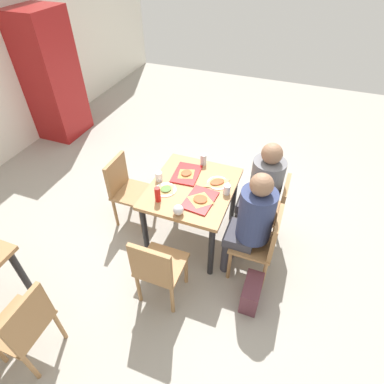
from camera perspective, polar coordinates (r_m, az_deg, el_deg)
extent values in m
cube|color=#9E998E|center=(3.70, 0.00, -7.81)|extent=(10.00, 10.00, 0.02)
cube|color=#9E7247|center=(3.20, 0.00, 0.72)|extent=(0.96, 0.84, 0.04)
cylinder|color=black|center=(3.10, 3.51, -10.72)|extent=(0.06, 0.06, 0.69)
cylinder|color=black|center=(3.67, 7.58, -0.94)|extent=(0.06, 0.06, 0.69)
cylinder|color=black|center=(3.30, -8.51, -7.15)|extent=(0.06, 0.06, 0.69)
cylinder|color=black|center=(3.83, -2.79, 1.59)|extent=(0.06, 0.06, 0.69)
cube|color=#9E7247|center=(3.12, 10.99, -9.07)|extent=(0.40, 0.40, 0.03)
cube|color=#9E7247|center=(2.96, 14.92, -7.22)|extent=(0.38, 0.04, 0.40)
cylinder|color=#9E7247|center=(3.20, 6.78, -13.04)|extent=(0.04, 0.04, 0.41)
cylinder|color=#9E7247|center=(3.41, 8.33, -8.65)|extent=(0.04, 0.04, 0.41)
cylinder|color=#9E7247|center=(3.18, 12.87, -14.57)|extent=(0.04, 0.04, 0.41)
cylinder|color=#9E7247|center=(3.39, 13.96, -10.04)|extent=(0.04, 0.04, 0.41)
cube|color=#9E7247|center=(3.45, 12.69, -3.26)|extent=(0.40, 0.40, 0.03)
cube|color=#9E7247|center=(3.31, 16.26, -1.32)|extent=(0.38, 0.04, 0.40)
cylinder|color=#9E7247|center=(3.50, 8.91, -7.00)|extent=(0.04, 0.04, 0.41)
cylinder|color=#9E7247|center=(3.74, 10.16, -3.33)|extent=(0.04, 0.04, 0.41)
cylinder|color=#9E7247|center=(3.49, 14.37, -8.34)|extent=(0.04, 0.04, 0.41)
cylinder|color=#9E7247|center=(3.72, 15.25, -4.56)|extent=(0.04, 0.04, 0.41)
cube|color=#9E7247|center=(3.64, -10.64, -0.14)|extent=(0.40, 0.40, 0.03)
cube|color=#9E7247|center=(3.59, -13.57, 3.11)|extent=(0.38, 0.04, 0.40)
cylinder|color=#9E7247|center=(3.82, -6.81, -1.64)|extent=(0.04, 0.04, 0.41)
cylinder|color=#9E7247|center=(3.62, -9.16, -5.06)|extent=(0.04, 0.04, 0.41)
cylinder|color=#9E7247|center=(3.96, -11.22, -0.44)|extent=(0.04, 0.04, 0.41)
cylinder|color=#9E7247|center=(3.76, -13.74, -3.65)|extent=(0.04, 0.04, 0.41)
cube|color=#9E7247|center=(2.92, -5.56, -12.98)|extent=(0.40, 0.40, 0.03)
cube|color=#9E7247|center=(2.66, -7.54, -13.16)|extent=(0.04, 0.38, 0.40)
cylinder|color=#9E7247|center=(3.24, -6.80, -12.08)|extent=(0.04, 0.04, 0.41)
cylinder|color=#9E7247|center=(3.15, -1.07, -13.92)|extent=(0.04, 0.04, 0.41)
cylinder|color=#9E7247|center=(3.08, -9.67, -16.75)|extent=(0.04, 0.04, 0.41)
cylinder|color=#9E7247|center=(2.98, -3.60, -18.91)|extent=(0.04, 0.04, 0.41)
cylinder|color=#383842|center=(3.25, 6.20, -11.39)|extent=(0.10, 0.10, 0.44)
cylinder|color=#383842|center=(3.35, 6.97, -9.34)|extent=(0.10, 0.10, 0.44)
cube|color=#383842|center=(3.08, 8.78, -7.69)|extent=(0.32, 0.28, 0.10)
cylinder|color=navy|center=(2.85, 11.55, -4.12)|extent=(0.32, 0.32, 0.52)
sphere|color=#8C664C|center=(2.62, 12.56, 1.30)|extent=(0.20, 0.20, 0.20)
cylinder|color=#383842|center=(3.56, 8.35, -5.58)|extent=(0.10, 0.10, 0.44)
cylinder|color=#383842|center=(3.67, 8.97, -3.87)|extent=(0.10, 0.10, 0.44)
cube|color=#383842|center=(3.42, 10.73, -1.96)|extent=(0.32, 0.28, 0.10)
cylinder|color=slate|center=(3.21, 13.31, 1.63)|extent=(0.32, 0.32, 0.52)
sphere|color=#8C664C|center=(3.00, 14.33, 6.78)|extent=(0.20, 0.20, 0.20)
cube|color=#B21414|center=(3.02, 1.47, -1.45)|extent=(0.38, 0.29, 0.02)
cube|color=#B21414|center=(3.34, -1.00, 3.33)|extent=(0.38, 0.29, 0.02)
cylinder|color=white|center=(3.15, -4.85, 0.42)|extent=(0.22, 0.22, 0.01)
cylinder|color=white|center=(3.23, 4.73, 1.65)|extent=(0.22, 0.22, 0.01)
pyramid|color=tan|center=(3.00, 1.53, -1.38)|extent=(0.18, 0.20, 0.01)
ellipsoid|color=#B74723|center=(3.00, 1.53, -1.24)|extent=(0.13, 0.14, 0.01)
pyramid|color=#C68C47|center=(3.32, -1.05, 3.39)|extent=(0.22, 0.21, 0.01)
ellipsoid|color=#B74723|center=(3.31, -1.05, 3.52)|extent=(0.15, 0.15, 0.01)
pyramid|color=#DBAD60|center=(3.14, -4.74, 0.48)|extent=(0.21, 0.20, 0.01)
ellipsoid|color=#4C7233|center=(3.13, -4.75, 0.62)|extent=(0.15, 0.14, 0.01)
pyramid|color=#DBAD60|center=(3.22, 4.59, 1.77)|extent=(0.26, 0.26, 0.01)
ellipsoid|color=#B74723|center=(3.22, 4.60, 1.90)|extent=(0.18, 0.18, 0.01)
cylinder|color=white|center=(3.25, -6.04, 2.84)|extent=(0.07, 0.07, 0.10)
cylinder|color=white|center=(3.09, 6.34, 0.46)|extent=(0.07, 0.07, 0.10)
cylinder|color=#B7BCC6|center=(3.46, 2.08, 5.93)|extent=(0.07, 0.07, 0.12)
cylinder|color=red|center=(2.99, -6.26, -0.44)|extent=(0.06, 0.06, 0.16)
sphere|color=silver|center=(2.86, -2.50, -3.27)|extent=(0.10, 0.10, 0.10)
cube|color=#592D38|center=(3.14, 10.73, -17.52)|extent=(0.32, 0.16, 0.28)
cube|color=maroon|center=(5.56, -24.15, 18.53)|extent=(0.70, 0.60, 1.90)
cylinder|color=black|center=(3.31, -28.34, -13.27)|extent=(0.06, 0.06, 0.69)
cube|color=#9E7247|center=(2.94, -28.87, -20.40)|extent=(0.40, 0.40, 0.03)
cube|color=#9E7247|center=(2.67, -27.60, -19.83)|extent=(0.38, 0.04, 0.40)
cylinder|color=#9E7247|center=(3.25, -27.70, -18.78)|extent=(0.04, 0.04, 0.41)
cylinder|color=#9E7247|center=(3.00, -27.24, -26.37)|extent=(0.04, 0.04, 0.41)
cylinder|color=#9E7247|center=(3.07, -22.90, -21.49)|extent=(0.04, 0.04, 0.41)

